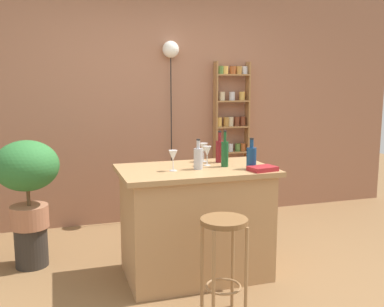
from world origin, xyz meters
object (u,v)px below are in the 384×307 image
object	(u,v)px
potted_plant	(27,173)
bottle_olive_oil	(251,157)
plant_stool	(31,247)
bottle_soda_blue	(198,158)
pendant_globe_light	(171,53)
bar_stool	(224,245)
wine_glass_left	(207,152)
wine_glass_center	(204,148)
cookbook	(263,169)
wine_glass_right	(173,156)
bottle_wine_red	(220,151)
bottle_spirits_clear	(225,153)
spice_shelf	(231,136)

from	to	relation	value
potted_plant	bottle_olive_oil	xyz separation A→B (m)	(1.74, -0.77, 0.18)
plant_stool	potted_plant	bearing A→B (deg)	0.00
bottle_soda_blue	pendant_globe_light	xyz separation A→B (m)	(0.20, 1.59, 0.92)
bar_stool	bottle_olive_oil	bearing A→B (deg)	50.67
bar_stool	bottle_soda_blue	bearing A→B (deg)	86.63
wine_glass_left	wine_glass_center	xyz separation A→B (m)	(0.03, 0.19, 0.00)
bar_stool	potted_plant	xyz separation A→B (m)	(-1.29, 1.32, 0.31)
bottle_olive_oil	pendant_globe_light	bearing A→B (deg)	96.81
potted_plant	cookbook	size ratio (longest dim) A/B	3.65
wine_glass_right	bottle_wine_red	bearing A→B (deg)	26.39
plant_stool	wine_glass_center	world-z (taller)	wine_glass_center
bottle_spirits_clear	wine_glass_center	xyz separation A→B (m)	(-0.09, 0.27, 0.00)
bottle_soda_blue	wine_glass_left	bearing A→B (deg)	45.73
spice_shelf	bottle_olive_oil	xyz separation A→B (m)	(-0.53, -1.70, 0.05)
plant_stool	potted_plant	size ratio (longest dim) A/B	0.46
bottle_spirits_clear	pendant_globe_light	bearing A→B (deg)	91.41
pendant_globe_light	bottle_spirits_clear	bearing A→B (deg)	-88.59
bar_stool	wine_glass_right	xyz separation A→B (m)	(-0.17, 0.66, 0.51)
bottle_soda_blue	bottle_spirits_clear	distance (m)	0.25
bar_stool	wine_glass_left	bearing A→B (deg)	78.66
bar_stool	wine_glass_right	distance (m)	0.85
wine_glass_left	wine_glass_right	distance (m)	0.35
bottle_soda_blue	spice_shelf	bearing A→B (deg)	59.08
bottle_spirits_clear	bottle_soda_blue	bearing A→B (deg)	-171.71
wine_glass_center	wine_glass_left	bearing A→B (deg)	-100.17
bottle_olive_oil	cookbook	xyz separation A→B (m)	(0.05, -0.10, -0.08)
plant_stool	potted_plant	distance (m)	0.66
potted_plant	bottle_soda_blue	xyz separation A→B (m)	(1.33, -0.65, 0.17)
bottle_wine_red	bottle_olive_oil	bearing A→B (deg)	-69.06
plant_stool	wine_glass_center	xyz separation A→B (m)	(1.48, -0.35, 0.86)
bottle_wine_red	pendant_globe_light	size ratio (longest dim) A/B	0.13
wine_glass_center	wine_glass_right	size ratio (longest dim) A/B	1.00
bottle_olive_oil	wine_glass_left	xyz separation A→B (m)	(-0.29, 0.24, 0.02)
wine_glass_left	wine_glass_center	world-z (taller)	same
bottle_wine_red	pendant_globe_light	distance (m)	1.64
pendant_globe_light	wine_glass_left	bearing A→B (deg)	-93.31
bar_stool	bottle_soda_blue	xyz separation A→B (m)	(0.04, 0.67, 0.49)
bottle_wine_red	pendant_globe_light	bearing A→B (deg)	92.90
spice_shelf	pendant_globe_light	world-z (taller)	pendant_globe_light
potted_plant	bottle_olive_oil	bearing A→B (deg)	-24.03
wine_glass_center	wine_glass_right	world-z (taller)	same
wine_glass_center	pendant_globe_light	xyz separation A→B (m)	(0.05, 1.29, 0.89)
bottle_soda_blue	cookbook	world-z (taller)	bottle_soda_blue
bar_stool	wine_glass_center	xyz separation A→B (m)	(0.19, 0.98, 0.51)
wine_glass_left	wine_glass_center	size ratio (longest dim) A/B	1.00
bottle_spirits_clear	wine_glass_right	size ratio (longest dim) A/B	1.83
potted_plant	pendant_globe_light	world-z (taller)	pendant_globe_light
bottle_olive_oil	wine_glass_center	size ratio (longest dim) A/B	1.53
cookbook	wine_glass_center	bearing A→B (deg)	110.50
bottle_soda_blue	bottle_wine_red	size ratio (longest dim) A/B	0.89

